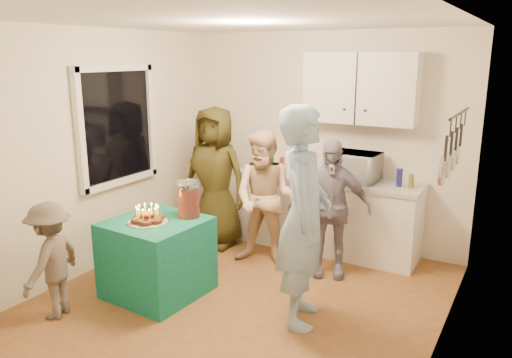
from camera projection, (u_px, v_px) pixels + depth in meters
The scene contains 19 objects.
floor at pixel (238, 302), 4.81m from camera, with size 4.00×4.00×0.00m, color brown.
ceiling at pixel (235, 20), 4.18m from camera, with size 4.00×4.00×0.00m, color white.
back_wall at pixel (323, 139), 6.18m from camera, with size 3.60×3.60×0.00m, color silver.
left_wall at pixel (95, 152), 5.37m from camera, with size 4.00×4.00×0.00m, color silver.
right_wall at pixel (446, 199), 3.62m from camera, with size 4.00×4.00×0.00m, color silver.
window_night at pixel (116, 126), 5.55m from camera, with size 0.04×1.00×1.20m, color black.
counter at pixel (326, 215), 6.04m from camera, with size 2.20×0.58×0.86m, color white.
countertop at pixel (327, 179), 5.93m from camera, with size 2.24×0.62×0.05m, color beige.
upper_cabinet at pixel (360, 88), 5.65m from camera, with size 1.30×0.30×0.80m, color white.
pot_rack at pixel (454, 143), 4.18m from camera, with size 0.12×1.00×0.60m, color black.
microwave at pixel (353, 166), 5.73m from camera, with size 0.59×0.40×0.33m, color white.
party_table at pixel (157, 257), 4.92m from camera, with size 0.85×0.85×0.76m, color #106D54.
donut_cake at pixel (147, 214), 4.74m from camera, with size 0.38×0.38×0.18m, color #381C0C, non-canonical shape.
punch_jar at pixel (188, 200), 4.90m from camera, with size 0.22×0.22×0.34m, color #B01F0E.
man_birthday at pixel (304, 217), 4.27m from camera, with size 0.71×0.46×1.93m, color #94B7D8.
woman_back_left at pixel (215, 177), 6.08m from camera, with size 0.85×0.55×1.73m, color #554D18.
woman_back_center at pixel (266, 199), 5.53m from camera, with size 0.75×0.58×1.54m, color tan.
woman_back_right at pixel (329, 208), 5.26m from camera, with size 0.88×0.36×1.49m, color #160F34.
child_near_left at pixel (51, 261), 4.45m from camera, with size 0.69×0.40×1.07m, color #534A42.
Camera 1 is at (2.35, -3.70, 2.32)m, focal length 35.00 mm.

